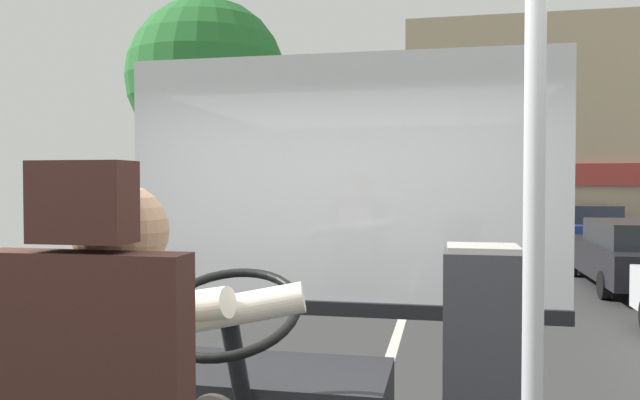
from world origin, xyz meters
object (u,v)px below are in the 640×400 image
at_px(fare_box, 482,389).
at_px(handrail_pole, 534,250).
at_px(parked_car_black, 637,254).
at_px(bus_driver, 135,381).
at_px(parked_car_blue, 580,228).

bearing_deg(fare_box, handrail_pole, -86.36).
xyz_separation_m(fare_box, parked_car_black, (3.32, 9.95, -0.57)).
bearing_deg(fare_box, bus_driver, -140.20).
bearing_deg(parked_car_blue, fare_box, -102.55).
bearing_deg(parked_car_blue, parked_car_black, -92.12).
bearing_deg(parked_car_blue, bus_driver, -104.95).
bearing_deg(bus_driver, handrail_pole, -5.20).
height_order(handrail_pole, fare_box, handrail_pole).
bearing_deg(handrail_pole, parked_car_blue, 78.24).
height_order(fare_box, parked_car_black, fare_box).
distance_m(bus_driver, handrail_pole, 1.03).
height_order(bus_driver, fare_box, bus_driver).
bearing_deg(fare_box, parked_car_blue, 77.45).
bearing_deg(parked_car_black, bus_driver, -111.55).
distance_m(bus_driver, parked_car_black, 11.53).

